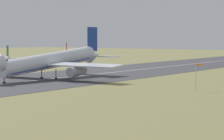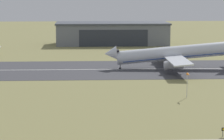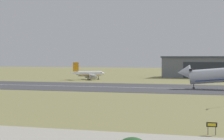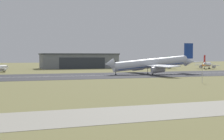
% 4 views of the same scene
% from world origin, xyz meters
% --- Properties ---
extents(ground_plane, '(711.29, 711.29, 0.00)m').
position_xyz_m(ground_plane, '(0.00, 62.07, 0.00)').
color(ground_plane, olive).
extents(runway_strip, '(471.29, 43.94, 0.06)m').
position_xyz_m(runway_strip, '(0.00, 124.14, 0.03)').
color(runway_strip, '#3D3D42').
rests_on(runway_strip, ground_plane).
extents(runway_centreline, '(424.16, 0.70, 0.01)m').
position_xyz_m(runway_centreline, '(0.00, 124.14, 0.07)').
color(runway_centreline, silver).
rests_on(runway_centreline, runway_strip).
extents(hangar_building, '(56.64, 23.53, 11.11)m').
position_xyz_m(hangar_building, '(10.14, 210.78, 5.58)').
color(hangar_building, slate).
rests_on(hangar_building, ground_plane).
extents(airplane_landing, '(50.22, 51.20, 15.94)m').
position_xyz_m(airplane_landing, '(27.35, 124.88, 5.31)').
color(airplane_landing, silver).
rests_on(airplane_landing, ground_plane).
extents(airplane_parked_centre, '(20.71, 21.26, 8.81)m').
position_xyz_m(airplane_parked_centre, '(65.74, 183.15, 2.60)').
color(airplane_parked_centre, white).
rests_on(airplane_parked_centre, ground_plane).
extents(airplane_parked_east, '(18.03, 17.99, 9.88)m').
position_xyz_m(airplane_parked_east, '(96.34, 173.26, 3.01)').
color(airplane_parked_east, silver).
rests_on(airplane_parked_east, ground_plane).
extents(windsock_pole, '(0.67, 2.62, 6.46)m').
position_xyz_m(windsock_pole, '(21.79, 73.10, 5.78)').
color(windsock_pole, '#B7B7BC').
rests_on(windsock_pole, ground_plane).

